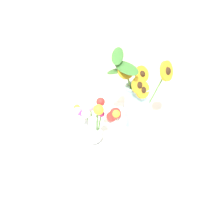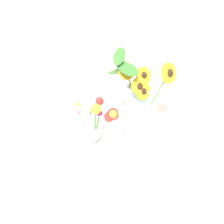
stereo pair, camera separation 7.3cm
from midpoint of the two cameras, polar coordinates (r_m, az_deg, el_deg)
ground_plane at (r=0.96m, az=3.03°, el=-7.96°), size 6.00×6.00×0.00m
serving_tray at (r=0.99m, az=2.14°, el=-5.64°), size 0.52×0.52×0.02m
mason_jar_sunflowers at (r=0.96m, az=9.06°, el=3.00°), size 0.26×0.25×0.35m
vase_small_center at (r=0.86m, az=2.99°, el=-4.08°), size 0.08×0.07×0.18m
vase_bulb_right at (r=0.88m, az=-2.85°, el=-3.74°), size 0.10×0.11×0.20m
vase_small_back at (r=0.95m, az=-5.37°, el=-1.36°), size 0.08×0.08×0.13m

